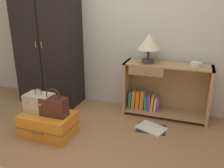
{
  "coord_description": "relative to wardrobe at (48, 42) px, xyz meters",
  "views": [
    {
      "loc": [
        1.06,
        -1.86,
        1.55
      ],
      "look_at": [
        0.11,
        0.82,
        0.55
      ],
      "focal_mm": 37.9,
      "sensor_mm": 36.0,
      "label": 1
    }
  ],
  "objects": [
    {
      "name": "train_case",
      "position": [
        0.42,
        -0.89,
        -0.57
      ],
      "size": [
        0.33,
        0.23,
        0.3
      ],
      "color": "#B7A88E",
      "rests_on": "suitcase_large"
    },
    {
      "name": "wardrobe",
      "position": [
        0.0,
        0.0,
        0.0
      ],
      "size": [
        0.96,
        0.47,
        1.92
      ],
      "color": "black",
      "rests_on": "ground_plane"
    },
    {
      "name": "open_book_on_floor",
      "position": [
        1.71,
        -0.38,
        -0.95
      ],
      "size": [
        0.42,
        0.36,
        0.02
      ],
      "color": "white",
      "rests_on": "ground_plane"
    },
    {
      "name": "ground_plane",
      "position": [
        1.07,
        -1.2,
        -0.96
      ],
      "size": [
        9.0,
        9.0,
        0.0
      ],
      "primitive_type": "plane",
      "color": "#9E7047"
    },
    {
      "name": "handbag",
      "position": [
        0.64,
        -0.93,
        -0.57
      ],
      "size": [
        0.32,
        0.15,
        0.34
      ],
      "color": "#472319",
      "rests_on": "suitcase_large"
    },
    {
      "name": "bookshelf",
      "position": [
        1.75,
        0.07,
        -0.59
      ],
      "size": [
        1.16,
        0.35,
        0.76
      ],
      "color": "tan",
      "rests_on": "ground_plane"
    },
    {
      "name": "back_wall",
      "position": [
        1.07,
        0.3,
        0.34
      ],
      "size": [
        6.4,
        0.1,
        2.6
      ],
      "primitive_type": "cube",
      "color": "beige",
      "rests_on": "ground_plane"
    },
    {
      "name": "suitcase_large",
      "position": [
        0.54,
        -0.93,
        -0.82
      ],
      "size": [
        0.63,
        0.43,
        0.27
      ],
      "color": "orange",
      "rests_on": "ground_plane"
    },
    {
      "name": "table_lamp",
      "position": [
        1.54,
        0.03,
        0.07
      ],
      "size": [
        0.3,
        0.3,
        0.39
      ],
      "color": "#3D3838",
      "rests_on": "bookshelf"
    },
    {
      "name": "bowl",
      "position": [
        2.16,
        0.07,
        -0.18
      ],
      "size": [
        0.15,
        0.15,
        0.05
      ],
      "primitive_type": "cylinder",
      "color": "silver",
      "rests_on": "bookshelf"
    },
    {
      "name": "bottle",
      "position": [
        0.14,
        -0.89,
        -0.86
      ],
      "size": [
        0.07,
        0.07,
        0.21
      ],
      "color": "white",
      "rests_on": "ground_plane"
    }
  ]
}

